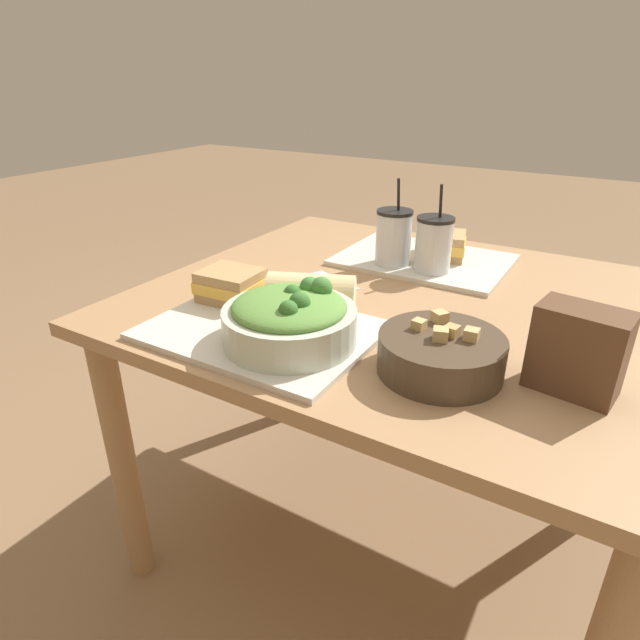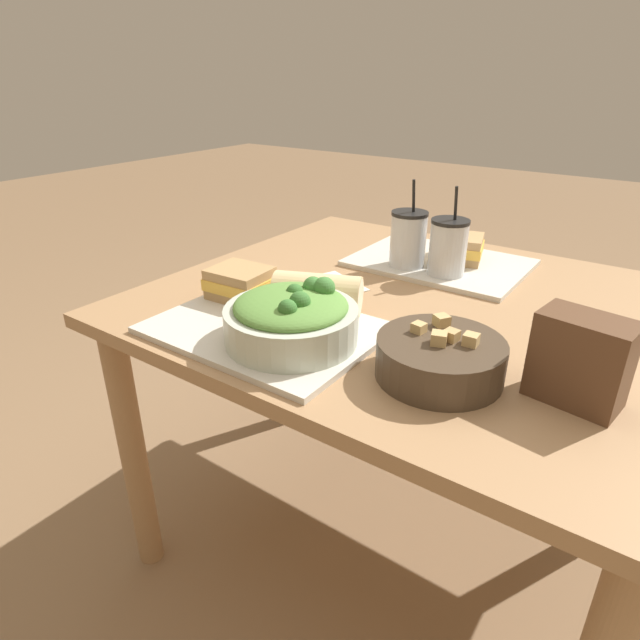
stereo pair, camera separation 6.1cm
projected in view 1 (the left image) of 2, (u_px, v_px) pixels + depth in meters
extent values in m
plane|color=#846647|center=(388.00, 532.00, 1.47)|extent=(12.00, 12.00, 0.00)
cube|color=#A37A51|center=(405.00, 303.00, 1.17)|extent=(1.10, 0.97, 0.03)
cylinder|color=#A37A51|center=(123.00, 462.00, 1.23)|extent=(0.06, 0.06, 0.67)
cylinder|color=#A37A51|center=(316.00, 325.00, 1.88)|extent=(0.06, 0.06, 0.67)
cylinder|color=#A37A51|center=(630.00, 408.00, 1.42)|extent=(0.06, 0.06, 0.67)
cube|color=beige|center=(262.00, 331.00, 1.00)|extent=(0.42, 0.31, 0.01)
cube|color=beige|center=(424.00, 260.00, 1.37)|extent=(0.42, 0.31, 0.01)
cylinder|color=beige|center=(290.00, 326.00, 0.94)|extent=(0.24, 0.24, 0.06)
ellipsoid|color=#5B8E3D|center=(289.00, 307.00, 0.92)|extent=(0.20, 0.20, 0.04)
sphere|color=#427F38|center=(321.00, 288.00, 0.94)|extent=(0.04, 0.04, 0.04)
sphere|color=#38702D|center=(288.00, 310.00, 0.86)|extent=(0.03, 0.03, 0.03)
sphere|color=#38702D|center=(300.00, 303.00, 0.89)|extent=(0.04, 0.04, 0.04)
sphere|color=#38702D|center=(292.00, 293.00, 0.93)|extent=(0.03, 0.03, 0.03)
sphere|color=#427F38|center=(310.00, 287.00, 0.95)|extent=(0.04, 0.04, 0.04)
cube|color=beige|center=(292.00, 306.00, 0.90)|extent=(0.04, 0.05, 0.01)
cube|color=beige|center=(273.00, 300.00, 0.93)|extent=(0.05, 0.06, 0.01)
cylinder|color=#473828|center=(441.00, 354.00, 0.87)|extent=(0.20, 0.20, 0.06)
cylinder|color=#5B2D19|center=(442.00, 341.00, 0.86)|extent=(0.18, 0.18, 0.01)
cube|color=tan|center=(471.00, 335.00, 0.84)|extent=(0.02, 0.02, 0.02)
cube|color=tan|center=(419.00, 325.00, 0.88)|extent=(0.02, 0.02, 0.02)
cube|color=tan|center=(440.00, 318.00, 0.90)|extent=(0.03, 0.03, 0.02)
cube|color=tan|center=(440.00, 335.00, 0.84)|extent=(0.03, 0.03, 0.02)
cube|color=tan|center=(452.00, 332.00, 0.85)|extent=(0.02, 0.02, 0.02)
cube|color=tan|center=(232.00, 295.00, 1.12)|extent=(0.12, 0.11, 0.02)
cube|color=#EFB742|center=(231.00, 285.00, 1.11)|extent=(0.13, 0.11, 0.02)
cube|color=tan|center=(230.00, 275.00, 1.10)|extent=(0.12, 0.11, 0.02)
cylinder|color=#DBBC84|center=(311.00, 293.00, 1.05)|extent=(0.19, 0.14, 0.08)
cylinder|color=beige|center=(353.00, 296.00, 1.04)|extent=(0.03, 0.07, 0.07)
cube|color=tan|center=(440.00, 253.00, 1.37)|extent=(0.14, 0.13, 0.02)
cube|color=#EFB742|center=(441.00, 245.00, 1.36)|extent=(0.14, 0.14, 0.02)
cube|color=tan|center=(442.00, 236.00, 1.35)|extent=(0.14, 0.13, 0.02)
cylinder|color=silver|center=(393.00, 239.00, 1.30)|extent=(0.09, 0.09, 0.13)
cylinder|color=black|center=(393.00, 242.00, 1.31)|extent=(0.08, 0.08, 0.10)
cylinder|color=black|center=(395.00, 212.00, 1.28)|extent=(0.09, 0.09, 0.01)
cylinder|color=black|center=(399.00, 196.00, 1.26)|extent=(0.01, 0.02, 0.08)
cylinder|color=silver|center=(434.00, 246.00, 1.26)|extent=(0.09, 0.09, 0.12)
cylinder|color=maroon|center=(434.00, 249.00, 1.26)|extent=(0.08, 0.08, 0.10)
cylinder|color=black|center=(436.00, 219.00, 1.23)|extent=(0.09, 0.09, 0.01)
cylinder|color=black|center=(441.00, 203.00, 1.21)|extent=(0.01, 0.02, 0.08)
cube|color=brown|center=(578.00, 351.00, 0.80)|extent=(0.14, 0.09, 0.14)
cube|color=silver|center=(323.00, 284.00, 1.23)|extent=(0.17, 0.15, 0.00)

